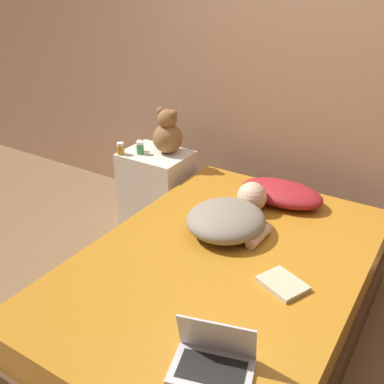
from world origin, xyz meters
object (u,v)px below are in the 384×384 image
Objects in this scene: book at (283,284)px; laptop at (214,358)px; person_lying at (231,216)px; bottle_white at (139,146)px; teddy_bear at (168,134)px; bottle_green at (140,148)px; bottle_amber at (121,149)px; pillow at (281,193)px.

laptop is at bearing -93.79° from book.
bottle_white reaches higher than person_lying.
person_lying is 1.11m from bottle_white.
laptop is 0.59m from book.
teddy_bear is 1.55m from book.
person_lying is at bearing -24.35° from bottle_white.
bottle_green reaches higher than bottle_amber.
book is (0.33, -0.79, -0.05)m from pillow.
bottle_amber is at bearing 165.07° from person_lying.
teddy_bear is at bearing 25.08° from bottle_white.
bottle_amber is (-0.27, -0.21, -0.10)m from teddy_bear.
bottle_white is 0.33× the size of book.
laptop is at bearing -78.05° from pillow.
person_lying is 0.56m from book.
laptop is 1.05× the size of teddy_bear.
book is at bearing -33.90° from person_lying.
bottle_green is at bearing -177.56° from pillow.
bottle_white is at bearing -154.92° from teddy_bear.
bottle_green is (-0.97, 0.41, 0.08)m from person_lying.
teddy_bear reaches higher than laptop.
teddy_bear is 3.76× the size of bottle_amber.
pillow is 6.03× the size of bottle_amber.
person_lying is at bearing 144.00° from book.
bottle_amber is at bearing -141.53° from teddy_bear.
bottle_green is (-1.38, 1.33, 0.11)m from laptop.
bottle_green is (-1.09, -0.05, 0.09)m from pillow.
laptop is 1.97m from bottle_white.
bottle_amber is (-1.49, 1.25, 0.11)m from laptop.
person_lying is 1.14m from bottle_amber.
laptop is 3.93× the size of bottle_amber.
teddy_bear reaches higher than book.
person_lying is 7.65× the size of bottle_white.
book is at bearing -23.24° from bottle_amber.
bottle_green reaches higher than person_lying.
bottle_amber reaches higher than pillow.
bottle_white is at bearing 151.76° from book.
teddy_bear is (-0.93, 0.09, 0.19)m from pillow.
laptop is 1.92m from teddy_bear.
bottle_green is at bearing -47.42° from bottle_white.
bottle_green reaches higher than book.
person_lying is 1.84× the size of laptop.
bottle_green is 1.60m from book.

